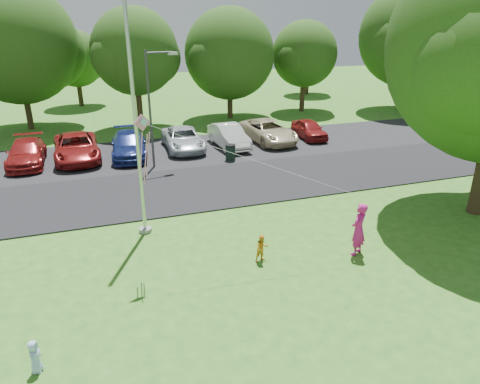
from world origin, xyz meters
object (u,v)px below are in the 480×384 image
object	(u,v)px
street_lamp	(154,99)
child_blue	(35,357)
flagpole	(136,127)
trash_can	(230,153)
child_yellow	(262,248)
woman	(358,229)
kite	(153,140)

from	to	relation	value
street_lamp	child_blue	world-z (taller)	street_lamp
flagpole	child_blue	size ratio (longest dim) A/B	11.65
trash_can	child_blue	bearing A→B (deg)	-123.23
flagpole	child_yellow	world-z (taller)	flagpole
woman	kite	distance (m)	7.59
flagpole	woman	distance (m)	8.62
flagpole	trash_can	bearing A→B (deg)	52.26
trash_can	child_blue	distance (m)	16.85
street_lamp	child_blue	bearing A→B (deg)	-119.89
street_lamp	child_yellow	size ratio (longest dim) A/B	6.37
flagpole	street_lamp	size ratio (longest dim) A/B	1.58
kite	trash_can	bearing A→B (deg)	46.00
child_yellow	woman	bearing A→B (deg)	-19.07
child_yellow	child_blue	size ratio (longest dim) A/B	1.16
flagpole	trash_can	world-z (taller)	flagpole
street_lamp	woman	size ratio (longest dim) A/B	3.28
trash_can	woman	xyz separation A→B (m)	(0.96, -11.76, 0.47)
woman	child_yellow	distance (m)	3.44
street_lamp	trash_can	bearing A→B (deg)	-13.90
kite	flagpole	bearing A→B (deg)	79.10
woman	child_blue	world-z (taller)	woman
child_blue	child_yellow	bearing A→B (deg)	-54.37
flagpole	trash_can	size ratio (longest dim) A/B	10.16
street_lamp	child_blue	distance (m)	15.57
street_lamp	child_yellow	distance (m)	12.01
street_lamp	kite	bearing A→B (deg)	-108.54
woman	child_yellow	bearing A→B (deg)	-40.78
woman	flagpole	bearing A→B (deg)	-61.58
street_lamp	kite	distance (m)	10.79
street_lamp	child_blue	size ratio (longest dim) A/B	7.37
flagpole	kite	xyz separation A→B (m)	(0.22, -2.78, 0.21)
flagpole	street_lamp	bearing A→B (deg)	77.72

